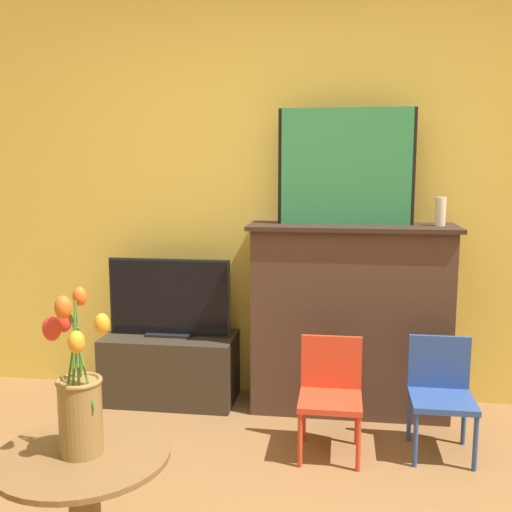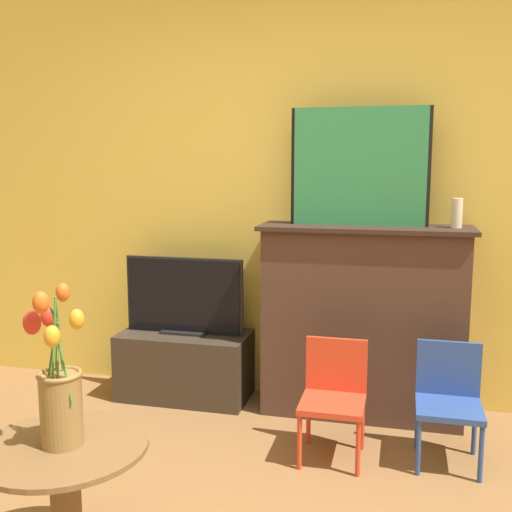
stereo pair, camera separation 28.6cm
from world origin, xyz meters
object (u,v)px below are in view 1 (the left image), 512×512
(painting, at_px, (346,167))
(vase_tulips, at_px, (79,398))
(chair_red, at_px, (331,389))
(chair_blue, at_px, (441,389))
(tv_monitor, at_px, (169,299))

(painting, relative_size, vase_tulips, 1.40)
(chair_red, height_order, chair_blue, same)
(chair_blue, bearing_deg, chair_red, -171.58)
(tv_monitor, height_order, chair_blue, tv_monitor)
(painting, height_order, chair_blue, painting)
(painting, distance_m, vase_tulips, 2.11)
(tv_monitor, height_order, chair_red, tv_monitor)
(chair_red, distance_m, vase_tulips, 1.48)
(painting, xyz_separation_m, chair_red, (-0.06, -0.58, -1.14))
(chair_blue, bearing_deg, painting, 135.64)
(chair_red, height_order, vase_tulips, vase_tulips)
(vase_tulips, bearing_deg, painting, 63.21)
(tv_monitor, distance_m, chair_blue, 1.69)
(painting, height_order, tv_monitor, painting)
(painting, bearing_deg, chair_blue, -44.36)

